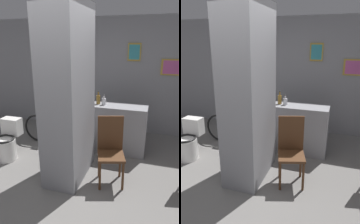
{
  "view_description": "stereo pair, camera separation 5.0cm",
  "coord_description": "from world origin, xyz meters",
  "views": [
    {
      "loc": [
        1.22,
        -2.38,
        2.06
      ],
      "look_at": [
        0.2,
        0.91,
        0.95
      ],
      "focal_mm": 35.0,
      "sensor_mm": 36.0,
      "label": 1
    },
    {
      "loc": [
        1.27,
        -2.37,
        2.06
      ],
      "look_at": [
        0.2,
        0.91,
        0.95
      ],
      "focal_mm": 35.0,
      "sensor_mm": 36.0,
      "label": 2
    }
  ],
  "objects": [
    {
      "name": "pillar_center",
      "position": [
        0.0,
        0.51,
        1.3
      ],
      "size": [
        0.55,
        1.01,
        2.6
      ],
      "color": "gray",
      "rests_on": "ground_plane"
    },
    {
      "name": "bottle_short",
      "position": [
        0.3,
        1.49,
        1.0
      ],
      "size": [
        0.08,
        0.08,
        0.2
      ],
      "color": "silver",
      "rests_on": "counter_shelf"
    },
    {
      "name": "chair_near_pillar",
      "position": [
        0.65,
        0.51,
        0.55
      ],
      "size": [
        0.48,
        0.48,
        1.02
      ],
      "rotation": [
        0.0,
        0.0,
        0.29
      ],
      "color": "#4C2D19",
      "rests_on": "ground_plane"
    },
    {
      "name": "bicycle",
      "position": [
        -0.63,
        1.42,
        0.32
      ],
      "size": [
        1.58,
        0.42,
        0.66
      ],
      "color": "black",
      "rests_on": "ground_plane"
    },
    {
      "name": "ground_plane",
      "position": [
        0.0,
        0.0,
        0.0
      ],
      "size": [
        14.0,
        14.0,
        0.0
      ],
      "primitive_type": "plane",
      "color": "slate"
    },
    {
      "name": "counter_shelf",
      "position": [
        0.49,
        1.5,
        0.46
      ],
      "size": [
        1.26,
        0.44,
        0.93
      ],
      "color": "gray",
      "rests_on": "ground_plane"
    },
    {
      "name": "wall_back",
      "position": [
        0.0,
        2.63,
        1.3
      ],
      "size": [
        8.0,
        0.09,
        2.6
      ],
      "color": "gray",
      "rests_on": "ground_plane"
    },
    {
      "name": "bottle_tall",
      "position": [
        0.19,
        1.51,
        1.02
      ],
      "size": [
        0.07,
        0.07,
        0.26
      ],
      "color": "olive",
      "rests_on": "counter_shelf"
    },
    {
      "name": "toilet",
      "position": [
        -1.3,
        0.64,
        0.3
      ],
      "size": [
        0.39,
        0.55,
        0.71
      ],
      "color": "white",
      "rests_on": "ground_plane"
    }
  ]
}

